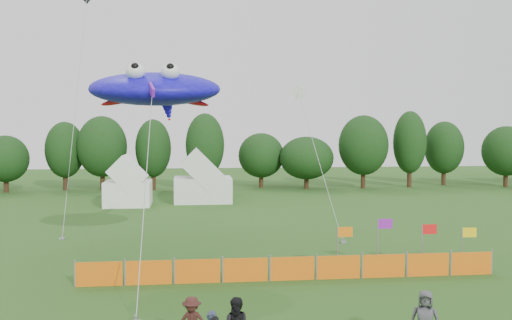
{
  "coord_description": "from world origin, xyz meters",
  "views": [
    {
      "loc": [
        -2.56,
        -16.01,
        6.36
      ],
      "look_at": [
        0.0,
        6.0,
        5.2
      ],
      "focal_mm": 40.0,
      "sensor_mm": 36.0,
      "label": 1
    }
  ],
  "objects": [
    {
      "name": "treeline",
      "position": [
        1.61,
        44.93,
        4.18
      ],
      "size": [
        104.57,
        8.78,
        8.36
      ],
      "color": "#382314",
      "rests_on": "ground"
    },
    {
      "name": "tent_left",
      "position": [
        -7.76,
        32.71,
        1.72
      ],
      "size": [
        3.86,
        3.86,
        3.41
      ],
      "color": "white",
      "rests_on": "ground"
    },
    {
      "name": "small_kite_white",
      "position": [
        5.55,
        22.58,
        6.68
      ],
      "size": [
        1.41,
        10.72,
        9.8
      ],
      "color": "white",
      "rests_on": "ground"
    },
    {
      "name": "stingray_kite",
      "position": [
        -4.13,
        11.62,
        8.27
      ],
      "size": [
        6.24,
        16.79,
        9.4
      ],
      "color": "#1C10EA",
      "rests_on": "ground"
    },
    {
      "name": "small_kite_dark",
      "position": [
        -9.6,
        20.53,
        7.88
      ],
      "size": [
        1.28,
        5.08,
        15.36
      ],
      "color": "black",
      "rests_on": "ground"
    },
    {
      "name": "tent_right",
      "position": [
        -1.44,
        34.45,
        1.81
      ],
      "size": [
        5.09,
        4.07,
        3.59
      ],
      "color": "white",
      "rests_on": "ground"
    },
    {
      "name": "barrier_fence",
      "position": [
        1.72,
        7.51,
        0.5
      ],
      "size": [
        17.9,
        0.06,
        1.0
      ],
      "color": "orange",
      "rests_on": "ground"
    },
    {
      "name": "flag_row",
      "position": [
        7.11,
        8.92,
        1.39
      ],
      "size": [
        6.73,
        0.44,
        2.29
      ],
      "color": "gray",
      "rests_on": "ground"
    }
  ]
}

